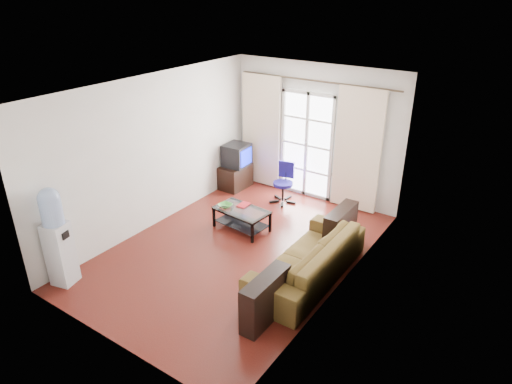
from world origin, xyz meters
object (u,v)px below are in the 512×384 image
(water_cooler, at_px, (57,235))
(crt_tv, at_px, (236,155))
(coffee_table, at_px, (242,217))
(task_chair, at_px, (283,191))
(tv_stand, at_px, (236,176))
(sofa, at_px, (308,258))

(water_cooler, bearing_deg, crt_tv, 74.73)
(coffee_table, relative_size, task_chair, 1.25)
(coffee_table, height_order, water_cooler, water_cooler)
(tv_stand, height_order, crt_tv, crt_tv)
(sofa, bearing_deg, task_chair, -141.06)
(tv_stand, xyz_separation_m, water_cooler, (-0.06, -4.17, 0.55))
(crt_tv, bearing_deg, sofa, -38.86)
(water_cooler, bearing_deg, coffee_table, 51.31)
(tv_stand, bearing_deg, task_chair, -0.06)
(tv_stand, xyz_separation_m, crt_tv, (0.00, 0.03, 0.49))
(task_chair, distance_m, water_cooler, 4.37)
(sofa, xyz_separation_m, coffee_table, (-1.67, 0.63, -0.08))
(sofa, xyz_separation_m, crt_tv, (-2.85, 2.07, 0.40))
(tv_stand, bearing_deg, crt_tv, 90.01)
(sofa, bearing_deg, coffee_table, -110.80)
(coffee_table, height_order, crt_tv, crt_tv)
(coffee_table, distance_m, crt_tv, 1.92)
(sofa, relative_size, crt_tv, 4.21)
(coffee_table, relative_size, crt_tv, 1.87)
(tv_stand, bearing_deg, sofa, -34.70)
(coffee_table, xyz_separation_m, tv_stand, (-1.18, 1.41, -0.00))
(sofa, height_order, tv_stand, sofa)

